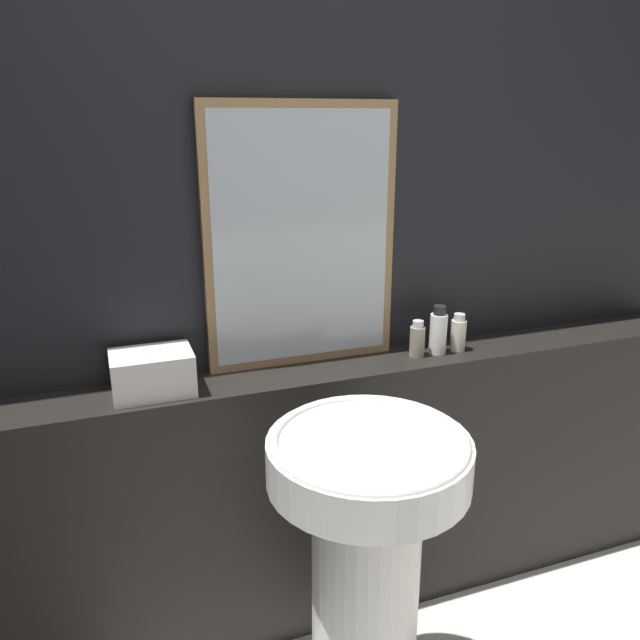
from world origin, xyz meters
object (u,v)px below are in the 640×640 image
object	(u,v)px
shampoo_bottle	(417,340)
conditioner_bottle	(438,331)
lotion_bottle	(458,334)
mirror	(302,238)
pedestal_sink	(366,559)
towel_stack	(152,373)

from	to	relation	value
shampoo_bottle	conditioner_bottle	xyz separation A→B (m)	(0.08, 0.00, 0.02)
lotion_bottle	mirror	bearing A→B (deg)	170.87
mirror	lotion_bottle	world-z (taller)	mirror
pedestal_sink	shampoo_bottle	distance (m)	0.71
mirror	conditioner_bottle	xyz separation A→B (m)	(0.44, -0.08, -0.32)
pedestal_sink	towel_stack	size ratio (longest dim) A/B	4.12
pedestal_sink	lotion_bottle	xyz separation A→B (m)	(0.52, 0.45, 0.41)
towel_stack	mirror	bearing A→B (deg)	9.97
mirror	towel_stack	size ratio (longest dim) A/B	3.54
mirror	towel_stack	world-z (taller)	mirror
shampoo_bottle	conditioner_bottle	world-z (taller)	conditioner_bottle
towel_stack	conditioner_bottle	distance (m)	0.91
lotion_bottle	shampoo_bottle	bearing A→B (deg)	180.00
towel_stack	conditioner_bottle	xyz separation A→B (m)	(0.91, 0.00, 0.01)
towel_stack	pedestal_sink	bearing A→B (deg)	-44.37
shampoo_bottle	conditioner_bottle	distance (m)	0.08
pedestal_sink	towel_stack	world-z (taller)	towel_stack
pedestal_sink	conditioner_bottle	distance (m)	0.76
mirror	towel_stack	bearing A→B (deg)	-170.03
shampoo_bottle	conditioner_bottle	size ratio (longest dim) A/B	0.74
mirror	conditioner_bottle	distance (m)	0.55
pedestal_sink	conditioner_bottle	xyz separation A→B (m)	(0.45, 0.45, 0.42)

